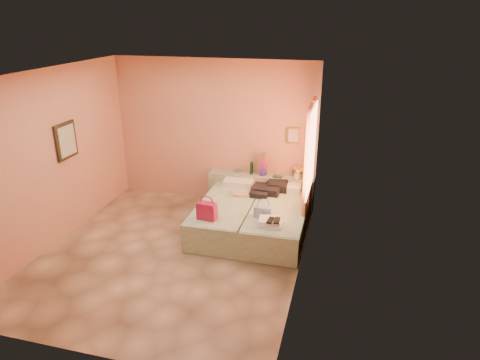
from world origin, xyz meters
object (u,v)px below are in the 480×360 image
object	(u,v)px
bed_right	(278,221)
water_bottle	(252,168)
flower_vase	(297,171)
headboard_ledge	(261,191)
towel_stack	(271,222)
green_book	(278,177)
magenta_handbag	(207,211)
bed_left	(227,215)
blue_handbag	(263,212)

from	to	relation	value
bed_right	water_bottle	bearing A→B (deg)	123.73
flower_vase	headboard_ledge	bearing A→B (deg)	-178.62
flower_vase	towel_stack	bearing A→B (deg)	-95.63
headboard_ledge	flower_vase	size ratio (longest dim) A/B	7.29
green_book	towel_stack	size ratio (longest dim) A/B	0.48
water_bottle	flower_vase	xyz separation A→B (m)	(0.88, 0.01, 0.02)
headboard_ledge	water_bottle	xyz separation A→B (m)	(-0.19, 0.00, 0.45)
water_bottle	bed_right	bearing A→B (deg)	-55.80
green_book	flower_vase	bearing A→B (deg)	16.28
magenta_handbag	towel_stack	distance (m)	1.03
bed_right	magenta_handbag	distance (m)	1.30
headboard_ledge	bed_right	distance (m)	1.18
bed_left	green_book	bearing A→B (deg)	54.92
flower_vase	magenta_handbag	size ratio (longest dim) A/B	0.92
headboard_ledge	magenta_handbag	xyz separation A→B (m)	(-0.50, -1.75, 0.32)
green_book	water_bottle	bearing A→B (deg)	-174.23
bed_right	towel_stack	bearing A→B (deg)	-90.75
headboard_ledge	magenta_handbag	bearing A→B (deg)	-105.95
headboard_ledge	blue_handbag	bearing A→B (deg)	-76.66
magenta_handbag	green_book	bearing A→B (deg)	69.60
water_bottle	headboard_ledge	bearing A→B (deg)	-0.65
bed_right	magenta_handbag	bearing A→B (deg)	-146.17
bed_left	towel_stack	xyz separation A→B (m)	(0.90, -0.66, 0.30)
water_bottle	magenta_handbag	bearing A→B (deg)	-100.03
bed_left	water_bottle	xyz separation A→B (m)	(0.18, 1.05, 0.52)
green_book	blue_handbag	distance (m)	1.44
headboard_ledge	bed_right	xyz separation A→B (m)	(0.52, -1.05, -0.08)
green_book	magenta_handbag	bearing A→B (deg)	-106.58
headboard_ledge	blue_handbag	distance (m)	1.53
flower_vase	magenta_handbag	xyz separation A→B (m)	(-1.19, -1.77, -0.15)
headboard_ledge	blue_handbag	world-z (taller)	blue_handbag
water_bottle	bed_left	bearing A→B (deg)	-99.96
green_book	blue_handbag	size ratio (longest dim) A/B	0.59
bed_left	magenta_handbag	world-z (taller)	magenta_handbag
bed_left	headboard_ledge	bearing A→B (deg)	69.87
bed_right	blue_handbag	size ratio (longest dim) A/B	7.10
bed_right	blue_handbag	distance (m)	0.57
towel_stack	green_book	bearing A→B (deg)	96.52
water_bottle	flower_vase	distance (m)	0.88
water_bottle	towel_stack	xyz separation A→B (m)	(0.71, -1.71, -0.22)
bed_left	bed_right	distance (m)	0.90
green_book	blue_handbag	xyz separation A→B (m)	(0.02, -1.44, -0.07)
water_bottle	blue_handbag	bearing A→B (deg)	-69.88
green_book	magenta_handbag	world-z (taller)	magenta_handbag
green_book	magenta_handbag	distance (m)	1.91
green_book	flower_vase	world-z (taller)	flower_vase
headboard_ledge	green_book	xyz separation A→B (m)	(0.33, -0.03, 0.34)
bed_left	blue_handbag	bearing A→B (deg)	-30.38
headboard_ledge	water_bottle	world-z (taller)	water_bottle
magenta_handbag	headboard_ledge	bearing A→B (deg)	79.39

